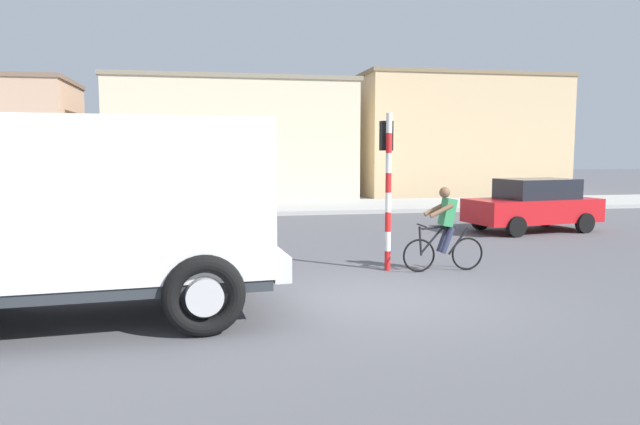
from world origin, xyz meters
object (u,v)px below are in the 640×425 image
traffic_light_pole (387,169)px  car_red_near (533,205)px  truck_foreground (84,205)px  cyclist (444,229)px

traffic_light_pole → car_red_near: bearing=37.2°
truck_foreground → cyclist: size_ratio=3.23×
cyclist → traffic_light_pole: size_ratio=0.54×
car_red_near → truck_foreground: bearing=-147.8°
truck_foreground → traffic_light_pole: traffic_light_pole is taller
cyclist → car_red_near: cyclist is taller
truck_foreground → car_red_near: truck_foreground is taller
cyclist → traffic_light_pole: 1.68m
truck_foreground → cyclist: truck_foreground is taller
cyclist → traffic_light_pole: (-1.10, 0.40, 1.20)m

